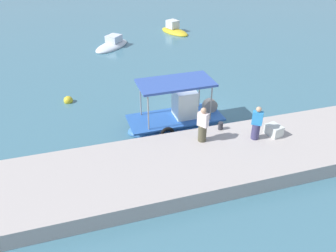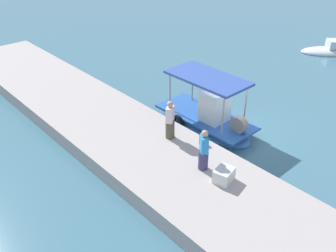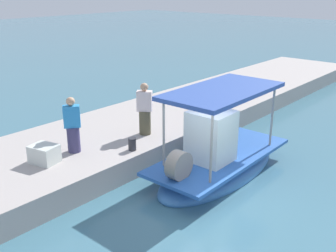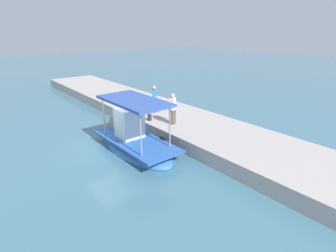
{
  "view_description": "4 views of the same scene",
  "coord_description": "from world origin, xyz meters",
  "px_view_note": "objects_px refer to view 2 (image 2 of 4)",
  "views": [
    {
      "loc": [
        -6.32,
        -15.8,
        9.65
      ],
      "look_at": [
        -2.08,
        -1.9,
        0.89
      ],
      "focal_mm": 36.48,
      "sensor_mm": 36.0,
      "label": 1
    },
    {
      "loc": [
        9.27,
        -12.62,
        9.42
      ],
      "look_at": [
        -1.11,
        -3.27,
        1.15
      ],
      "focal_mm": 40.0,
      "sensor_mm": 36.0,
      "label": 2
    },
    {
      "loc": [
        8.1,
        5.44,
        5.48
      ],
      "look_at": [
        -1.67,
        -3.07,
        0.86
      ],
      "focal_mm": 42.6,
      "sensor_mm": 36.0,
      "label": 3
    },
    {
      "loc": [
        -11.83,
        5.78,
        5.79
      ],
      "look_at": [
        -1.29,
        -2.72,
        0.86
      ],
      "focal_mm": 28.64,
      "sensor_mm": 36.0,
      "label": 4
    }
  ],
  "objects_px": {
    "fisherman_by_crate": "(204,152)",
    "marker_buoy": "(194,69)",
    "mooring_bollard": "(202,140)",
    "moored_boat_near": "(330,51)",
    "fisherman_near_bollard": "(170,122)",
    "cargo_crate": "(224,175)",
    "main_fishing_boat": "(207,119)"
  },
  "relations": [
    {
      "from": "fisherman_by_crate",
      "to": "mooring_bollard",
      "type": "height_order",
      "value": "fisherman_by_crate"
    },
    {
      "from": "mooring_bollard",
      "to": "moored_boat_near",
      "type": "distance_m",
      "value": 16.96
    },
    {
      "from": "mooring_bollard",
      "to": "marker_buoy",
      "type": "distance_m",
      "value": 9.85
    },
    {
      "from": "main_fishing_boat",
      "to": "fisherman_by_crate",
      "type": "relative_size",
      "value": 3.11
    },
    {
      "from": "fisherman_by_crate",
      "to": "mooring_bollard",
      "type": "distance_m",
      "value": 1.83
    },
    {
      "from": "fisherman_by_crate",
      "to": "mooring_bollard",
      "type": "relative_size",
      "value": 4.39
    },
    {
      "from": "fisherman_near_bollard",
      "to": "main_fishing_boat",
      "type": "bearing_deg",
      "value": 97.05
    },
    {
      "from": "main_fishing_boat",
      "to": "moored_boat_near",
      "type": "relative_size",
      "value": 1.26
    },
    {
      "from": "marker_buoy",
      "to": "fisherman_near_bollard",
      "type": "bearing_deg",
      "value": -51.76
    },
    {
      "from": "marker_buoy",
      "to": "moored_boat_near",
      "type": "xyz_separation_m",
      "value": [
        4.28,
        9.95,
        0.05
      ]
    },
    {
      "from": "cargo_crate",
      "to": "moored_boat_near",
      "type": "height_order",
      "value": "cargo_crate"
    },
    {
      "from": "main_fishing_boat",
      "to": "mooring_bollard",
      "type": "height_order",
      "value": "main_fishing_boat"
    },
    {
      "from": "main_fishing_boat",
      "to": "mooring_bollard",
      "type": "xyz_separation_m",
      "value": [
        1.6,
        -2.04,
        0.44
      ]
    },
    {
      "from": "main_fishing_boat",
      "to": "cargo_crate",
      "type": "height_order",
      "value": "main_fishing_boat"
    },
    {
      "from": "fisherman_near_bollard",
      "to": "moored_boat_near",
      "type": "relative_size",
      "value": 0.42
    },
    {
      "from": "mooring_bollard",
      "to": "cargo_crate",
      "type": "distance_m",
      "value": 2.56
    },
    {
      "from": "main_fishing_boat",
      "to": "mooring_bollard",
      "type": "bearing_deg",
      "value": -51.95
    },
    {
      "from": "fisherman_by_crate",
      "to": "moored_boat_near",
      "type": "height_order",
      "value": "fisherman_by_crate"
    },
    {
      "from": "fisherman_near_bollard",
      "to": "mooring_bollard",
      "type": "distance_m",
      "value": 1.55
    },
    {
      "from": "fisherman_by_crate",
      "to": "marker_buoy",
      "type": "relative_size",
      "value": 3.01
    },
    {
      "from": "main_fishing_boat",
      "to": "fisherman_near_bollard",
      "type": "relative_size",
      "value": 3.01
    },
    {
      "from": "marker_buoy",
      "to": "fisherman_by_crate",
      "type": "bearing_deg",
      "value": -43.79
    },
    {
      "from": "main_fishing_boat",
      "to": "moored_boat_near",
      "type": "distance_m",
      "value": 14.72
    },
    {
      "from": "marker_buoy",
      "to": "moored_boat_near",
      "type": "height_order",
      "value": "moored_boat_near"
    },
    {
      "from": "fisherman_by_crate",
      "to": "marker_buoy",
      "type": "height_order",
      "value": "fisherman_by_crate"
    },
    {
      "from": "fisherman_near_bollard",
      "to": "moored_boat_near",
      "type": "xyz_separation_m",
      "value": [
        -1.59,
        17.39,
        -1.36
      ]
    },
    {
      "from": "fisherman_near_bollard",
      "to": "fisherman_by_crate",
      "type": "relative_size",
      "value": 1.03
    },
    {
      "from": "marker_buoy",
      "to": "moored_boat_near",
      "type": "bearing_deg",
      "value": 66.73
    },
    {
      "from": "main_fishing_boat",
      "to": "mooring_bollard",
      "type": "distance_m",
      "value": 2.63
    },
    {
      "from": "fisherman_by_crate",
      "to": "marker_buoy",
      "type": "distance_m",
      "value": 11.64
    },
    {
      "from": "main_fishing_boat",
      "to": "fisherman_near_bollard",
      "type": "xyz_separation_m",
      "value": [
        0.34,
        -2.72,
        1.04
      ]
    },
    {
      "from": "cargo_crate",
      "to": "mooring_bollard",
      "type": "bearing_deg",
      "value": 151.39
    }
  ]
}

